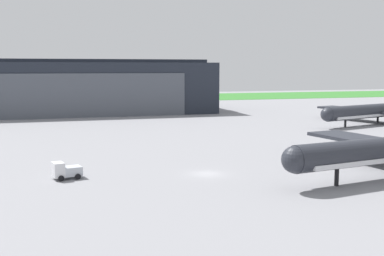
{
  "coord_description": "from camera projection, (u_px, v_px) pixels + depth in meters",
  "views": [
    {
      "loc": [
        -20.82,
        -62.72,
        14.95
      ],
      "look_at": [
        4.01,
        20.91,
        3.89
      ],
      "focal_mm": 44.46,
      "sensor_mm": 36.0,
      "label": 1
    }
  ],
  "objects": [
    {
      "name": "airliner_far_left",
      "position": [
        381.0,
        111.0,
        127.66
      ],
      "size": [
        42.94,
        40.26,
        11.67
      ],
      "color": "#282B33",
      "rests_on": "ground_plane"
    },
    {
      "name": "grass_field_strip",
      "position": [
        96.0,
        99.0,
        231.57
      ],
      "size": [
        440.0,
        56.0,
        0.08
      ],
      "primitive_type": "cube",
      "color": "#357B2E",
      "rests_on": "ground_plane"
    },
    {
      "name": "ground_plane",
      "position": [
        207.0,
        174.0,
        67.41
      ],
      "size": [
        440.0,
        440.0,
        0.0
      ],
      "primitive_type": "plane",
      "color": "gray"
    },
    {
      "name": "stair_truck",
      "position": [
        66.0,
        171.0,
        64.29
      ],
      "size": [
        4.16,
        3.24,
        2.36
      ],
      "color": "silver",
      "rests_on": "ground_plane"
    },
    {
      "name": "maintenance_hangar",
      "position": [
        61.0,
        88.0,
        156.61
      ],
      "size": [
        98.98,
        33.89,
        17.85
      ],
      "color": "#232833",
      "rests_on": "ground_plane"
    }
  ]
}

